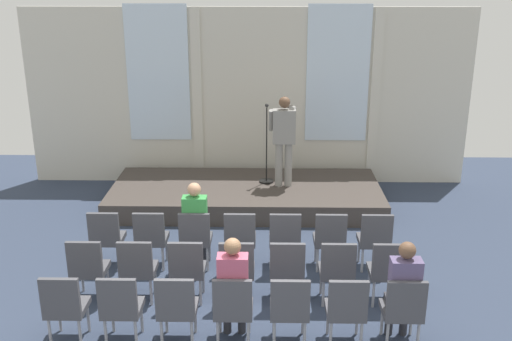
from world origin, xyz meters
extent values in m
cube|color=beige|center=(0.00, 5.84, 1.81)|extent=(9.08, 0.10, 3.62)
cube|color=silver|center=(-1.82, 5.78, 2.31)|extent=(1.26, 0.04, 2.75)
cube|color=beige|center=(-1.04, 5.79, 1.81)|extent=(0.20, 0.08, 3.62)
cube|color=silver|center=(1.82, 5.78, 2.31)|extent=(1.26, 0.04, 2.75)
cube|color=beige|center=(2.59, 5.79, 1.81)|extent=(0.20, 0.08, 3.62)
cube|color=#3F3833|center=(0.00, 4.48, 0.19)|extent=(5.12, 2.13, 0.38)
cylinder|color=gray|center=(0.62, 4.50, 0.81)|extent=(0.14, 0.14, 0.85)
cylinder|color=gray|center=(0.80, 4.50, 0.81)|extent=(0.14, 0.14, 0.85)
cube|color=gray|center=(0.71, 4.50, 1.55)|extent=(0.42, 0.22, 0.64)
cube|color=maroon|center=(0.71, 4.62, 1.63)|extent=(0.06, 0.01, 0.38)
sphere|color=brown|center=(0.71, 4.51, 2.00)|extent=(0.21, 0.21, 0.21)
cylinder|color=gray|center=(0.47, 4.58, 1.65)|extent=(0.09, 0.28, 0.45)
cylinder|color=gray|center=(0.87, 4.64, 1.86)|extent=(0.15, 0.36, 0.15)
cylinder|color=gray|center=(0.83, 4.77, 1.87)|extent=(0.11, 0.34, 0.15)
sphere|color=brown|center=(0.75, 5.03, 1.89)|extent=(0.10, 0.10, 0.10)
cylinder|color=black|center=(0.39, 4.70, 0.40)|extent=(0.28, 0.28, 0.03)
cylinder|color=black|center=(0.39, 4.70, 1.14)|extent=(0.02, 0.02, 1.45)
sphere|color=#262626|center=(0.39, 4.70, 1.90)|extent=(0.07, 0.07, 0.07)
cylinder|color=#99999E|center=(-1.82, 2.15, 0.20)|extent=(0.04, 0.04, 0.40)
cylinder|color=#99999E|center=(-2.18, 2.15, 0.20)|extent=(0.04, 0.04, 0.40)
cylinder|color=#99999E|center=(-1.82, 1.81, 0.20)|extent=(0.04, 0.04, 0.40)
cylinder|color=#99999E|center=(-2.18, 1.81, 0.20)|extent=(0.04, 0.04, 0.40)
cube|color=#47474C|center=(-2.00, 1.98, 0.44)|extent=(0.46, 0.44, 0.08)
cube|color=#47474C|center=(-2.00, 1.79, 0.71)|extent=(0.46, 0.06, 0.46)
cylinder|color=#99999E|center=(-1.16, 2.15, 0.20)|extent=(0.04, 0.04, 0.40)
cylinder|color=#99999E|center=(-1.52, 2.15, 0.20)|extent=(0.04, 0.04, 0.40)
cylinder|color=#99999E|center=(-1.16, 1.81, 0.20)|extent=(0.04, 0.04, 0.40)
cylinder|color=#99999E|center=(-1.52, 1.81, 0.20)|extent=(0.04, 0.04, 0.40)
cube|color=#47474C|center=(-1.34, 1.98, 0.44)|extent=(0.46, 0.44, 0.08)
cube|color=#47474C|center=(-1.34, 1.79, 0.71)|extent=(0.46, 0.06, 0.46)
cylinder|color=#99999E|center=(-0.49, 2.15, 0.20)|extent=(0.04, 0.04, 0.40)
cylinder|color=#99999E|center=(-0.85, 2.15, 0.20)|extent=(0.04, 0.04, 0.40)
cylinder|color=#99999E|center=(-0.49, 1.81, 0.20)|extent=(0.04, 0.04, 0.40)
cylinder|color=#99999E|center=(-0.85, 1.81, 0.20)|extent=(0.04, 0.04, 0.40)
cube|color=#47474C|center=(-0.67, 1.98, 0.44)|extent=(0.46, 0.44, 0.08)
cube|color=#47474C|center=(-0.67, 1.79, 0.71)|extent=(0.46, 0.06, 0.46)
cylinder|color=#2D2D33|center=(-0.76, 2.16, 0.22)|extent=(0.10, 0.10, 0.44)
cylinder|color=#2D2D33|center=(-0.58, 2.16, 0.22)|extent=(0.10, 0.10, 0.44)
cube|color=#2D2D33|center=(-0.67, 2.04, 0.50)|extent=(0.34, 0.36, 0.12)
cube|color=green|center=(-0.67, 1.93, 0.85)|extent=(0.36, 0.20, 0.59)
sphere|color=tan|center=(-0.67, 1.95, 1.26)|extent=(0.20, 0.20, 0.20)
cylinder|color=#99999E|center=(0.18, 2.15, 0.20)|extent=(0.04, 0.04, 0.40)
cylinder|color=#99999E|center=(-0.18, 2.15, 0.20)|extent=(0.04, 0.04, 0.40)
cylinder|color=#99999E|center=(0.18, 1.81, 0.20)|extent=(0.04, 0.04, 0.40)
cylinder|color=#99999E|center=(-0.18, 1.81, 0.20)|extent=(0.04, 0.04, 0.40)
cube|color=#47474C|center=(0.00, 1.98, 0.44)|extent=(0.46, 0.44, 0.08)
cube|color=#47474C|center=(0.00, 1.79, 0.71)|extent=(0.46, 0.06, 0.46)
cylinder|color=#99999E|center=(0.85, 2.15, 0.20)|extent=(0.04, 0.04, 0.40)
cylinder|color=#99999E|center=(0.49, 2.15, 0.20)|extent=(0.04, 0.04, 0.40)
cylinder|color=#99999E|center=(0.85, 1.81, 0.20)|extent=(0.04, 0.04, 0.40)
cylinder|color=#99999E|center=(0.49, 1.81, 0.20)|extent=(0.04, 0.04, 0.40)
cube|color=#47474C|center=(0.67, 1.98, 0.44)|extent=(0.46, 0.44, 0.08)
cube|color=#47474C|center=(0.67, 1.79, 0.71)|extent=(0.46, 0.06, 0.46)
cylinder|color=#99999E|center=(1.52, 2.15, 0.20)|extent=(0.04, 0.04, 0.40)
cylinder|color=#99999E|center=(1.16, 2.15, 0.20)|extent=(0.04, 0.04, 0.40)
cylinder|color=#99999E|center=(1.52, 1.81, 0.20)|extent=(0.04, 0.04, 0.40)
cylinder|color=#99999E|center=(1.16, 1.81, 0.20)|extent=(0.04, 0.04, 0.40)
cube|color=#47474C|center=(1.34, 1.98, 0.44)|extent=(0.46, 0.44, 0.08)
cube|color=#47474C|center=(1.34, 1.79, 0.71)|extent=(0.46, 0.06, 0.46)
cylinder|color=#99999E|center=(2.18, 2.15, 0.20)|extent=(0.04, 0.04, 0.40)
cylinder|color=#99999E|center=(1.82, 2.15, 0.20)|extent=(0.04, 0.04, 0.40)
cylinder|color=#99999E|center=(2.18, 1.81, 0.20)|extent=(0.04, 0.04, 0.40)
cylinder|color=#99999E|center=(1.82, 1.81, 0.20)|extent=(0.04, 0.04, 0.40)
cube|color=#47474C|center=(2.00, 1.98, 0.44)|extent=(0.46, 0.44, 0.08)
cube|color=#47474C|center=(2.00, 1.79, 0.71)|extent=(0.46, 0.06, 0.46)
cylinder|color=#99999E|center=(-1.82, 1.18, 0.20)|extent=(0.04, 0.04, 0.40)
cylinder|color=#99999E|center=(-2.18, 1.18, 0.20)|extent=(0.04, 0.04, 0.40)
cylinder|color=#99999E|center=(-1.82, 0.84, 0.20)|extent=(0.04, 0.04, 0.40)
cylinder|color=#99999E|center=(-2.18, 0.84, 0.20)|extent=(0.04, 0.04, 0.40)
cube|color=#47474C|center=(-2.00, 1.01, 0.44)|extent=(0.46, 0.44, 0.08)
cube|color=#47474C|center=(-2.00, 0.82, 0.71)|extent=(0.46, 0.06, 0.46)
cylinder|color=#99999E|center=(-1.16, 1.18, 0.20)|extent=(0.04, 0.04, 0.40)
cylinder|color=#99999E|center=(-1.52, 1.18, 0.20)|extent=(0.04, 0.04, 0.40)
cylinder|color=#99999E|center=(-1.16, 0.84, 0.20)|extent=(0.04, 0.04, 0.40)
cylinder|color=#99999E|center=(-1.52, 0.84, 0.20)|extent=(0.04, 0.04, 0.40)
cube|color=#47474C|center=(-1.34, 1.01, 0.44)|extent=(0.46, 0.44, 0.08)
cube|color=#47474C|center=(-1.34, 0.82, 0.71)|extent=(0.46, 0.06, 0.46)
cylinder|color=#99999E|center=(-0.49, 1.18, 0.20)|extent=(0.04, 0.04, 0.40)
cylinder|color=#99999E|center=(-0.85, 1.18, 0.20)|extent=(0.04, 0.04, 0.40)
cylinder|color=#99999E|center=(-0.49, 0.84, 0.20)|extent=(0.04, 0.04, 0.40)
cylinder|color=#99999E|center=(-0.85, 0.84, 0.20)|extent=(0.04, 0.04, 0.40)
cube|color=#47474C|center=(-0.67, 1.01, 0.44)|extent=(0.46, 0.44, 0.08)
cube|color=#47474C|center=(-0.67, 0.82, 0.71)|extent=(0.46, 0.06, 0.46)
cylinder|color=#99999E|center=(0.18, 1.18, 0.20)|extent=(0.04, 0.04, 0.40)
cylinder|color=#99999E|center=(-0.18, 1.18, 0.20)|extent=(0.04, 0.04, 0.40)
cylinder|color=#99999E|center=(0.18, 0.84, 0.20)|extent=(0.04, 0.04, 0.40)
cylinder|color=#99999E|center=(-0.18, 0.84, 0.20)|extent=(0.04, 0.04, 0.40)
cube|color=#47474C|center=(0.00, 1.01, 0.44)|extent=(0.46, 0.44, 0.08)
cube|color=#47474C|center=(0.00, 0.82, 0.71)|extent=(0.46, 0.06, 0.46)
cylinder|color=#99999E|center=(0.85, 1.18, 0.20)|extent=(0.04, 0.04, 0.40)
cylinder|color=#99999E|center=(0.49, 1.18, 0.20)|extent=(0.04, 0.04, 0.40)
cylinder|color=#99999E|center=(0.85, 0.84, 0.20)|extent=(0.04, 0.04, 0.40)
cylinder|color=#99999E|center=(0.49, 0.84, 0.20)|extent=(0.04, 0.04, 0.40)
cube|color=#47474C|center=(0.67, 1.01, 0.44)|extent=(0.46, 0.44, 0.08)
cube|color=#47474C|center=(0.67, 0.82, 0.71)|extent=(0.46, 0.06, 0.46)
cylinder|color=#99999E|center=(1.52, 1.18, 0.20)|extent=(0.04, 0.04, 0.40)
cylinder|color=#99999E|center=(1.16, 1.18, 0.20)|extent=(0.04, 0.04, 0.40)
cylinder|color=#99999E|center=(1.52, 0.84, 0.20)|extent=(0.04, 0.04, 0.40)
cylinder|color=#99999E|center=(1.16, 0.84, 0.20)|extent=(0.04, 0.04, 0.40)
cube|color=#47474C|center=(1.34, 1.01, 0.44)|extent=(0.46, 0.44, 0.08)
cube|color=#47474C|center=(1.34, 0.82, 0.71)|extent=(0.46, 0.06, 0.46)
cylinder|color=#99999E|center=(2.18, 1.18, 0.20)|extent=(0.04, 0.04, 0.40)
cylinder|color=#99999E|center=(1.82, 1.18, 0.20)|extent=(0.04, 0.04, 0.40)
cylinder|color=#99999E|center=(2.18, 0.84, 0.20)|extent=(0.04, 0.04, 0.40)
cylinder|color=#99999E|center=(1.82, 0.84, 0.20)|extent=(0.04, 0.04, 0.40)
cube|color=#47474C|center=(2.00, 1.01, 0.44)|extent=(0.46, 0.44, 0.08)
cube|color=#47474C|center=(2.00, 0.82, 0.71)|extent=(0.46, 0.06, 0.46)
cylinder|color=#99999E|center=(-1.82, 0.22, 0.20)|extent=(0.04, 0.04, 0.40)
cylinder|color=#99999E|center=(-2.18, 0.22, 0.20)|extent=(0.04, 0.04, 0.40)
cylinder|color=#99999E|center=(-1.82, -0.12, 0.20)|extent=(0.04, 0.04, 0.40)
cylinder|color=#99999E|center=(-2.18, -0.12, 0.20)|extent=(0.04, 0.04, 0.40)
cube|color=#47474C|center=(-2.00, 0.05, 0.44)|extent=(0.46, 0.44, 0.08)
cube|color=#47474C|center=(-2.00, -0.14, 0.71)|extent=(0.46, 0.06, 0.46)
cylinder|color=#99999E|center=(-1.16, 0.22, 0.20)|extent=(0.04, 0.04, 0.40)
cylinder|color=#99999E|center=(-1.52, 0.22, 0.20)|extent=(0.04, 0.04, 0.40)
cylinder|color=#99999E|center=(-1.16, -0.12, 0.20)|extent=(0.04, 0.04, 0.40)
cylinder|color=#99999E|center=(-1.52, -0.12, 0.20)|extent=(0.04, 0.04, 0.40)
cube|color=#47474C|center=(-1.34, 0.05, 0.44)|extent=(0.46, 0.44, 0.08)
cube|color=#47474C|center=(-1.34, -0.14, 0.71)|extent=(0.46, 0.06, 0.46)
cylinder|color=#99999E|center=(-0.49, 0.22, 0.20)|extent=(0.04, 0.04, 0.40)
cylinder|color=#99999E|center=(-0.85, 0.22, 0.20)|extent=(0.04, 0.04, 0.40)
cylinder|color=#99999E|center=(-0.49, -0.12, 0.20)|extent=(0.04, 0.04, 0.40)
cylinder|color=#99999E|center=(-0.85, -0.12, 0.20)|extent=(0.04, 0.04, 0.40)
cube|color=#47474C|center=(-0.67, 0.05, 0.44)|extent=(0.46, 0.44, 0.08)
cube|color=#47474C|center=(-0.67, -0.14, 0.71)|extent=(0.46, 0.06, 0.46)
cylinder|color=#99999E|center=(0.18, 0.22, 0.20)|extent=(0.04, 0.04, 0.40)
cylinder|color=#99999E|center=(-0.18, 0.22, 0.20)|extent=(0.04, 0.04, 0.40)
cylinder|color=#99999E|center=(0.18, -0.12, 0.20)|extent=(0.04, 0.04, 0.40)
cylinder|color=#99999E|center=(-0.18, -0.12, 0.20)|extent=(0.04, 0.04, 0.40)
cube|color=#47474C|center=(0.00, 0.05, 0.44)|extent=(0.46, 0.44, 0.08)
cube|color=#47474C|center=(0.00, -0.14, 0.71)|extent=(0.46, 0.06, 0.46)
cylinder|color=#2D2D33|center=(-0.09, 0.23, 0.22)|extent=(0.10, 0.10, 0.44)
cylinder|color=#2D2D33|center=(0.09, 0.23, 0.22)|extent=(0.10, 0.10, 0.44)
cube|color=#2D2D33|center=(0.00, 0.11, 0.50)|extent=(0.34, 0.36, 0.12)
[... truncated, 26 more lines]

